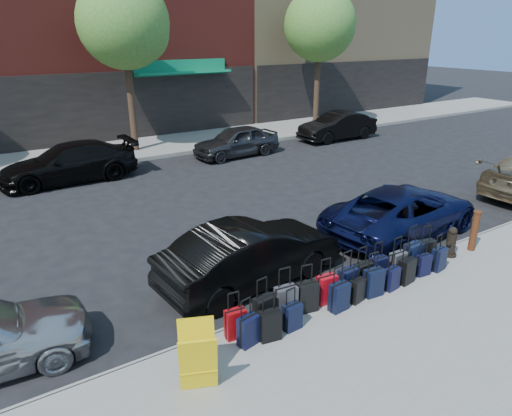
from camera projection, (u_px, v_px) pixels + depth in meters
ground at (229, 224)px, 13.08m from camera, size 120.00×120.00×0.00m
sidewalk_near at (411, 343)px, 7.94m from camera, size 60.00×4.00×0.15m
sidewalk_far at (122, 150)px, 20.92m from camera, size 60.00×4.00×0.15m
curb_near at (333, 291)px, 9.53m from camera, size 60.00×0.08×0.15m
curb_far at (136, 160)px, 19.33m from camera, size 60.00×0.08×0.15m
tree_center at (127, 25)px, 18.93m from camera, size 3.80×3.80×7.27m
tree_right at (322, 27)px, 24.20m from camera, size 3.80×3.80×7.27m
suitcase_front_0 at (235, 323)px, 7.89m from camera, size 0.38×0.23×0.87m
suitcase_front_1 at (264, 312)px, 8.18m from camera, size 0.42×0.26×0.96m
suitcase_front_2 at (286, 302)px, 8.46m from camera, size 0.44×0.27×1.00m
suitcase_front_3 at (307, 297)px, 8.64m from camera, size 0.43×0.29×0.96m
suitcase_front_4 at (326, 289)px, 8.91m from camera, size 0.41×0.25×0.94m
suitcase_front_5 at (348, 283)px, 9.12m from camera, size 0.42×0.25×0.98m
suitcase_front_6 at (363, 276)px, 9.41m from camera, size 0.38×0.21×0.93m
suitcase_front_7 at (379, 269)px, 9.69m from camera, size 0.38×0.22×0.89m
suitcase_front_8 at (398, 264)px, 9.87m from camera, size 0.38×0.21×0.91m
suitcase_front_9 at (412, 257)px, 10.08m from camera, size 0.45×0.26×1.07m
suitcase_front_10 at (426, 252)px, 10.44m from camera, size 0.41×0.27×0.92m
suitcase_back_0 at (248, 331)px, 7.70m from camera, size 0.40×0.28×0.87m
suitcase_back_1 at (270, 325)px, 7.83m from camera, size 0.41×0.28×0.89m
suitcase_back_2 at (292, 317)px, 8.11m from camera, size 0.35×0.22×0.81m
suitcase_back_4 at (339, 297)px, 8.67m from camera, size 0.40×0.25×0.91m
suitcase_back_5 at (357, 290)px, 8.95m from camera, size 0.36×0.25×0.79m
suitcase_back_6 at (373, 282)px, 9.15m from camera, size 0.41×0.26×0.94m
suitcase_back_7 at (392, 278)px, 9.39m from camera, size 0.35×0.23×0.79m
suitcase_back_8 at (407, 271)px, 9.62m from camera, size 0.40×0.26×0.89m
suitcase_back_9 at (423, 265)px, 9.95m from camera, size 0.34×0.22×0.78m
suitcase_back_10 at (439, 259)px, 10.15m from camera, size 0.38×0.26×0.85m
fire_hydrant at (451, 242)px, 10.79m from camera, size 0.38×0.33×0.73m
bollard at (474, 230)px, 10.99m from camera, size 0.19×0.19×1.02m
display_rack at (198, 357)px, 6.74m from camera, size 0.74×0.77×0.99m
car_near_1 at (251, 254)px, 9.78m from camera, size 4.28×1.85×1.37m
car_near_2 at (403, 211)px, 12.18m from camera, size 5.04×2.79×1.33m
car_far_1 at (69, 163)px, 16.60m from camera, size 4.85×2.04×1.40m
car_far_2 at (236, 141)px, 20.04m from camera, size 3.99×1.81×1.33m
car_far_3 at (337, 126)px, 23.14m from camera, size 4.19×1.46×1.38m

